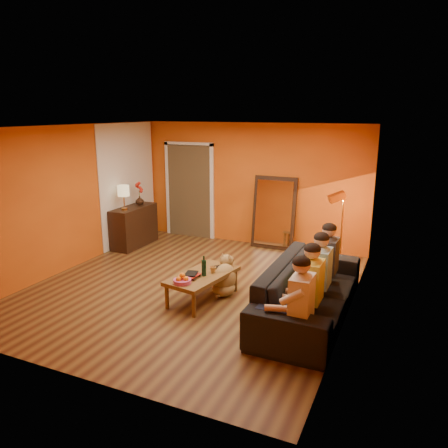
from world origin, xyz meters
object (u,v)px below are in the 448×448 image
at_px(mirror_frame, 274,213).
at_px(table_lamp, 124,198).
at_px(coffee_table, 203,287).
at_px(laptop, 223,268).
at_px(person_mid_left, 312,289).
at_px(person_far_right, 329,263).
at_px(sideboard, 134,226).
at_px(person_mid_right, 321,275).
at_px(person_far_left, 301,306).
at_px(sofa, 309,290).
at_px(floor_lamp, 341,234).
at_px(dog, 225,275).
at_px(wine_bottle, 204,266).
at_px(vase, 140,200).
at_px(tumbler, 213,270).

bearing_deg(mirror_frame, table_lamp, -153.68).
height_order(coffee_table, laptop, laptop).
bearing_deg(person_mid_left, person_far_right, 90.00).
xyz_separation_m(sideboard, person_mid_right, (4.37, -1.70, 0.18)).
relative_size(person_far_left, person_mid_left, 1.00).
distance_m(sofa, laptop, 1.46).
height_order(floor_lamp, person_mid_left, floor_lamp).
distance_m(mirror_frame, person_far_right, 2.74).
bearing_deg(person_mid_left, person_far_left, -90.00).
distance_m(sideboard, person_far_right, 4.52).
distance_m(sideboard, person_mid_right, 4.69).
relative_size(sofa, person_mid_right, 2.19).
bearing_deg(dog, sofa, -5.55).
height_order(dog, person_far_left, person_far_left).
bearing_deg(table_lamp, dog, -24.30).
xyz_separation_m(person_mid_left, wine_bottle, (-1.70, 0.28, -0.03)).
bearing_deg(person_far_right, wine_bottle, -154.40).
relative_size(mirror_frame, person_far_left, 1.25).
relative_size(sofa, person_mid_left, 2.19).
distance_m(sideboard, table_lamp, 0.74).
bearing_deg(person_mid_left, sideboard, 152.76).
height_order(mirror_frame, floor_lamp, mirror_frame).
bearing_deg(dog, mirror_frame, 94.40).
distance_m(floor_lamp, person_far_right, 1.28).
distance_m(floor_lamp, vase, 4.35).
xyz_separation_m(sideboard, vase, (0.00, 0.25, 0.52)).
distance_m(person_far_left, person_far_right, 1.65).
distance_m(sideboard, tumbler, 3.27).
xyz_separation_m(sideboard, coffee_table, (2.62, -1.91, -0.21)).
xyz_separation_m(mirror_frame, person_far_right, (1.58, -2.23, -0.15)).
distance_m(person_mid_right, tumbler, 1.64).
relative_size(mirror_frame, vase, 7.94).
relative_size(sideboard, floor_lamp, 0.82).
bearing_deg(floor_lamp, sideboard, 157.31).
bearing_deg(table_lamp, person_mid_left, -24.04).
relative_size(sofa, vase, 13.93).
bearing_deg(coffee_table, floor_lamp, 59.48).
relative_size(sideboard, table_lamp, 2.31).
xyz_separation_m(person_far_left, vase, (-4.37, 3.05, 0.34)).
xyz_separation_m(wine_bottle, laptop, (0.13, 0.40, -0.14)).
bearing_deg(tumbler, person_far_right, 21.58).
relative_size(mirror_frame, person_mid_left, 1.25).
relative_size(mirror_frame, tumbler, 15.31).
xyz_separation_m(table_lamp, laptop, (2.80, -1.26, -0.67)).
bearing_deg(mirror_frame, wine_bottle, -92.31).
xyz_separation_m(sofa, vase, (-4.24, 2.05, 0.56)).
bearing_deg(vase, dog, -32.81).
xyz_separation_m(mirror_frame, vase, (-2.79, -0.83, 0.19)).
bearing_deg(dog, floor_lamp, 52.08).
bearing_deg(floor_lamp, person_mid_right, -113.42).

